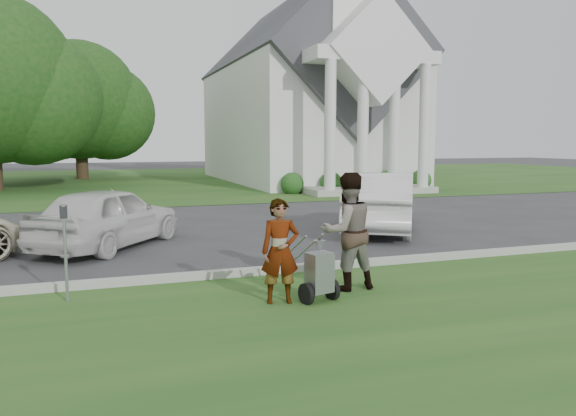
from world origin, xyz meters
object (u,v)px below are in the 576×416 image
striping_cart (319,274)px  person_left (280,252)px  church (305,83)px  person_right (347,232)px  car_d (381,202)px  car_b (108,217)px  parking_meter_near (65,241)px  tree_back (79,106)px

striping_cart → person_left: person_left is taller
church → person_right: size_ratio=12.45×
church → car_d: 19.95m
car_b → church: bearing=-86.5°
person_right → car_b: (-3.62, 5.19, -0.25)m
person_left → parking_meter_near: person_left is taller
church → person_left: bearing=-111.8°
parking_meter_near → car_b: parking_meter_near is taller
tree_back → car_b: size_ratio=2.28×
striping_cart → person_left: size_ratio=0.75×
striping_cart → car_b: bearing=102.7°
person_left → parking_meter_near: 3.26m
car_d → car_b: bearing=33.1°
person_left → person_right: size_ratio=0.82×
striping_cart → car_b: (-2.90, 5.73, 0.27)m
striping_cart → person_left: (-0.58, 0.14, 0.35)m
striping_cart → parking_meter_near: bearing=146.9°
striping_cart → parking_meter_near: parking_meter_near is taller
person_left → car_d: 7.53m
person_left → car_d: car_d is taller
striping_cart → person_right: 1.04m
tree_back → parking_meter_near: size_ratio=6.35×
church → car_b: (-12.10, -18.81, -5.22)m
church → tree_back: bearing=152.2°
tree_back → person_left: (3.24, -31.27, -3.93)m
car_d → church: bearing=-73.1°
tree_back → person_left: size_ratio=6.06×
car_b → car_d: (7.18, 0.17, 0.08)m
tree_back → striping_cart: tree_back is taller
car_b → car_d: car_d is taller
parking_meter_near → car_b: (0.74, 4.48, -0.24)m
person_left → church: bearing=79.1°
tree_back → car_b: tree_back is taller
tree_back → car_b: bearing=-88.0°
tree_back → car_d: tree_back is taller
person_right → tree_back: bearing=-85.2°
church → tree_back: 14.77m
person_right → church: bearing=-113.1°
car_b → person_left: bearing=148.8°
car_d → tree_back: bearing=-40.7°
church → person_left: (-9.78, -24.39, -5.15)m
striping_cart → parking_meter_near: 3.88m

